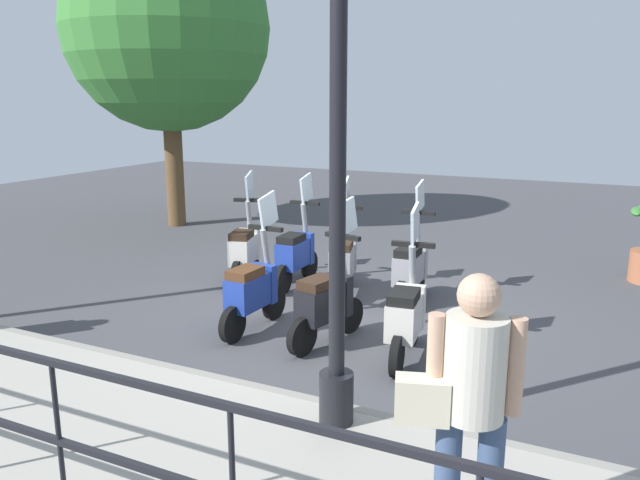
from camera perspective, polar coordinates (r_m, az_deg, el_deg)
name	(u,v)px	position (r m, az deg, el deg)	size (l,w,h in m)	color
ground_plane	(351,322)	(7.38, 2.86, -7.52)	(28.00, 28.00, 0.00)	#424247
promenade_walkway	(183,452)	(4.88, -12.41, -18.38)	(2.20, 20.00, 0.15)	#A39E93
fence_railing	(57,414)	(3.83, -22.95, -14.48)	(0.04, 16.03, 1.07)	black
lamp_post_near	(338,154)	(4.37, 1.64, 7.84)	(0.26, 0.90, 4.59)	black
pedestrian_with_bag	(469,397)	(3.40, 13.46, -13.80)	(0.43, 0.62, 1.59)	#384C70
tree_large	(167,29)	(12.93, -13.81, 18.26)	(3.94, 3.94, 5.83)	brown
scooter_near_0	(406,314)	(6.27, 7.87, -6.72)	(1.23, 0.44, 1.54)	black
scooter_near_1	(327,301)	(6.61, 0.61, -5.56)	(1.22, 0.51, 1.54)	black
scooter_near_2	(253,289)	(7.02, -6.13, -4.51)	(1.23, 0.44, 1.54)	black
scooter_far_0	(411,267)	(7.98, 8.30, -2.41)	(1.23, 0.44, 1.54)	black
scooter_far_1	(343,260)	(8.22, 2.12, -1.82)	(1.21, 0.53, 1.54)	black
scooter_far_2	(296,252)	(8.61, -2.19, -1.14)	(1.23, 0.44, 1.54)	black
scooter_far_3	(245,248)	(8.88, -6.90, -0.77)	(1.20, 0.54, 1.54)	black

